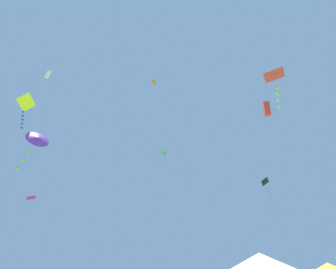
# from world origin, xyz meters

# --- Properties ---
(canopy_tent_white) EXTENTS (3.59, 3.59, 3.84)m
(canopy_tent_white) POSITION_xyz_m (3.42, 7.85, 3.26)
(canopy_tent_white) COLOR #9E9EA3
(canopy_tent_white) RESTS_ON ground
(kite_yellow_diamond) EXTENTS (1.66, 1.71, 2.68)m
(kite_yellow_diamond) POSITION_xyz_m (-12.27, 5.32, 14.14)
(kite_yellow_diamond) COLOR yellow
(kite_red_diamond) EXTENTS (1.88, 1.70, 2.98)m
(kite_red_diamond) POSITION_xyz_m (5.97, 4.72, 13.95)
(kite_red_diamond) COLOR red
(kite_purple_delta) EXTENTS (1.61, 1.66, 3.19)m
(kite_purple_delta) POSITION_xyz_m (-10.06, 5.23, 10.61)
(kite_purple_delta) COLOR purple
(kite_red_box) EXTENTS (0.45, 0.82, 1.13)m
(kite_red_box) POSITION_xyz_m (6.06, 7.69, 13.64)
(kite_red_box) COLOR red
(kite_black_diamond) EXTENTS (1.21, 1.40, 2.51)m
(kite_black_diamond) POSITION_xyz_m (10.37, 27.08, 15.74)
(kite_black_diamond) COLOR black
(kite_magenta_box) EXTENTS (0.49, 0.88, 0.64)m
(kite_magenta_box) POSITION_xyz_m (-15.49, 13.35, 9.71)
(kite_magenta_box) COLOR #D6389E
(kite_orange_box) EXTENTS (0.73, 0.65, 0.86)m
(kite_orange_box) POSITION_xyz_m (-4.69, 16.32, 27.36)
(kite_orange_box) COLOR orange
(kite_white_box) EXTENTS (0.69, 0.63, 2.02)m
(kite_white_box) POSITION_xyz_m (-14.69, 8.57, 21.59)
(kite_white_box) COLOR white
(kite_green_diamond) EXTENTS (0.58, 0.64, 1.61)m
(kite_green_diamond) POSITION_xyz_m (-4.71, 27.74, 22.07)
(kite_green_diamond) COLOR green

